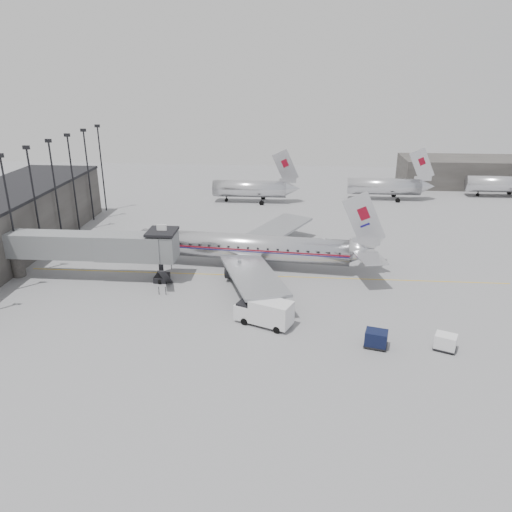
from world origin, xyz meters
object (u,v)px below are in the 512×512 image
Objects in this scene: baggage_cart_navy at (376,339)px; baggage_cart_white at (445,342)px; airliner at (249,247)px; ramp_worker at (244,278)px; service_van at (264,312)px.

baggage_cart_navy is 1.02× the size of baggage_cart_white.
baggage_cart_white is (6.34, -0.00, -0.06)m from baggage_cart_navy.
ramp_worker is (-0.04, -5.93, -1.84)m from airliner.
airliner is at bearing 159.97° from baggage_cart_white.
baggage_cart_white is at bearing -35.45° from ramp_worker.
airliner reaches higher than ramp_worker.
airliner is at bearing 87.07° from ramp_worker.
airliner is 15.74m from service_van.
baggage_cart_navy is (10.69, -3.54, -0.57)m from service_van.
service_van is at bearing -74.60° from ramp_worker.
service_van is (3.03, -15.40, -1.27)m from airliner.
baggage_cart_navy reaches higher than baggage_cart_white.
baggage_cart_navy is at bearing -45.93° from ramp_worker.
baggage_cart_navy is 6.34m from baggage_cart_white.
ramp_worker is at bearing -84.76° from airliner.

